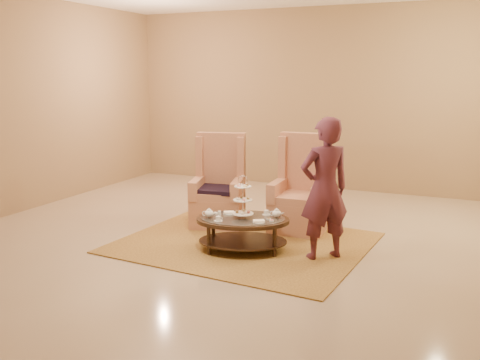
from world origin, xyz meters
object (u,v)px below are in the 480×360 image
at_px(armchair_left, 219,194).
at_px(person, 324,189).
at_px(armchair_right, 301,198).
at_px(tea_table, 243,224).

relative_size(armchair_left, person, 0.78).
bearing_deg(armchair_right, armchair_left, -172.84).
relative_size(armchair_left, armchair_right, 0.98).
height_order(armchair_right, person, person).
bearing_deg(person, tea_table, -33.40).
height_order(armchair_left, person, person).
bearing_deg(armchair_left, tea_table, -66.44).
relative_size(tea_table, person, 0.79).
relative_size(tea_table, armchair_right, 0.99).
xyz_separation_m(tea_table, armchair_left, (-0.84, 1.03, 0.10)).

